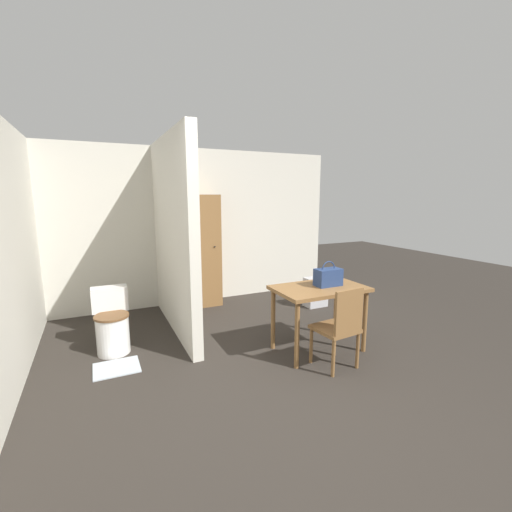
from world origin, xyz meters
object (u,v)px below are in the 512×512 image
(dining_table, at_px, (319,296))
(toilet, at_px, (112,324))
(handbag, at_px, (328,277))
(wooden_cabinet, at_px, (202,251))
(space_heater, at_px, (315,292))
(wooden_chair, at_px, (340,326))

(dining_table, relative_size, toilet, 1.43)
(dining_table, bearing_deg, handbag, 1.65)
(wooden_cabinet, distance_m, space_heater, 1.94)
(space_heater, bearing_deg, toilet, -173.67)
(handbag, bearing_deg, space_heater, 59.47)
(dining_table, relative_size, wooden_chair, 1.17)
(dining_table, distance_m, handbag, 0.23)
(wooden_chair, height_order, handbag, handbag)
(wooden_chair, bearing_deg, handbag, 63.33)
(handbag, distance_m, wooden_cabinet, 2.34)
(wooden_chair, relative_size, toilet, 1.22)
(handbag, distance_m, space_heater, 1.66)
(toilet, distance_m, handbag, 2.52)
(wooden_chair, bearing_deg, wooden_cabinet, 98.48)
(dining_table, distance_m, wooden_chair, 0.49)
(dining_table, relative_size, wooden_cabinet, 0.57)
(toilet, distance_m, space_heater, 3.06)
(dining_table, xyz_separation_m, handbag, (0.12, 0.00, 0.20))
(dining_table, bearing_deg, toilet, 155.05)
(handbag, bearing_deg, dining_table, -178.35)
(wooden_cabinet, xyz_separation_m, space_heater, (1.61, -0.86, -0.65))
(wooden_chair, bearing_deg, dining_table, 76.99)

